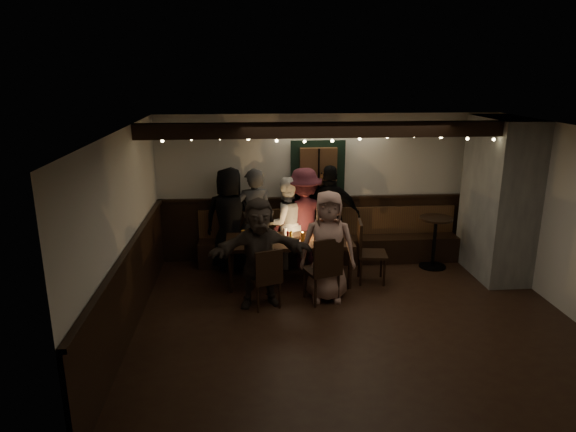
{
  "coord_description": "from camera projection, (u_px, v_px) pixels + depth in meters",
  "views": [
    {
      "loc": [
        -1.42,
        -6.31,
        3.32
      ],
      "look_at": [
        -0.79,
        1.6,
        1.05
      ],
      "focal_mm": 32.0,
      "sensor_mm": 36.0,
      "label": 1
    }
  ],
  "objects": [
    {
      "name": "dining_table",
      "position": [
        289.0,
        243.0,
        8.17
      ],
      "size": [
        2.01,
        0.86,
        0.87
      ],
      "color": "black",
      "rests_on": "ground"
    },
    {
      "name": "chair_near_right",
      "position": [
        325.0,
        266.0,
        7.43
      ],
      "size": [
        0.58,
        0.58,
        1.02
      ],
      "color": "black",
      "rests_on": "ground"
    },
    {
      "name": "chair_end",
      "position": [
        366.0,
        248.0,
        8.2
      ],
      "size": [
        0.51,
        0.51,
        1.01
      ],
      "color": "black",
      "rests_on": "ground"
    },
    {
      "name": "person_g",
      "position": [
        328.0,
        246.0,
        7.5
      ],
      "size": [
        0.86,
        0.6,
        1.66
      ],
      "primitive_type": "imported",
      "rotation": [
        0.0,
        0.0,
        -0.1
      ],
      "color": "tan",
      "rests_on": "ground"
    },
    {
      "name": "chair_near_left",
      "position": [
        267.0,
        275.0,
        7.27
      ],
      "size": [
        0.52,
        0.52,
        0.91
      ],
      "color": "black",
      "rests_on": "ground"
    },
    {
      "name": "person_d",
      "position": [
        304.0,
        218.0,
        8.79
      ],
      "size": [
        1.22,
        0.84,
        1.73
      ],
      "primitive_type": "imported",
      "rotation": [
        0.0,
        0.0,
        3.33
      ],
      "color": "#431822",
      "rests_on": "ground"
    },
    {
      "name": "person_f",
      "position": [
        259.0,
        253.0,
        7.32
      ],
      "size": [
        1.53,
        0.65,
        1.6
      ],
      "primitive_type": "imported",
      "rotation": [
        0.0,
        0.0,
        0.12
      ],
      "color": "#332A24",
      "rests_on": "ground"
    },
    {
      "name": "person_e",
      "position": [
        330.0,
        216.0,
        8.89
      ],
      "size": [
        1.08,
        0.56,
        1.76
      ],
      "primitive_type": "imported",
      "rotation": [
        0.0,
        0.0,
        3.01
      ],
      "color": "black",
      "rests_on": "ground"
    },
    {
      "name": "person_a",
      "position": [
        230.0,
        219.0,
        8.68
      ],
      "size": [
        0.96,
        0.74,
        1.77
      ],
      "primitive_type": "imported",
      "rotation": [
        0.0,
        0.0,
        2.92
      ],
      "color": "black",
      "rests_on": "ground"
    },
    {
      "name": "person_b",
      "position": [
        254.0,
        219.0,
        8.68
      ],
      "size": [
        0.67,
        0.46,
        1.75
      ],
      "primitive_type": "imported",
      "rotation": [
        0.0,
        0.0,
        3.21
      ],
      "color": "#353537",
      "rests_on": "ground"
    },
    {
      "name": "person_c",
      "position": [
        286.0,
        223.0,
        8.77
      ],
      "size": [
        0.92,
        0.8,
        1.59
      ],
      "primitive_type": "imported",
      "rotation": [
        0.0,
        0.0,
        3.44
      ],
      "color": "white",
      "rests_on": "ground"
    },
    {
      "name": "room",
      "position": [
        404.0,
        215.0,
        8.22
      ],
      "size": [
        6.02,
        5.01,
        2.62
      ],
      "color": "black",
      "rests_on": "ground"
    },
    {
      "name": "high_top",
      "position": [
        435.0,
        236.0,
        8.81
      ],
      "size": [
        0.56,
        0.56,
        0.9
      ],
      "color": "black",
      "rests_on": "ground"
    }
  ]
}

